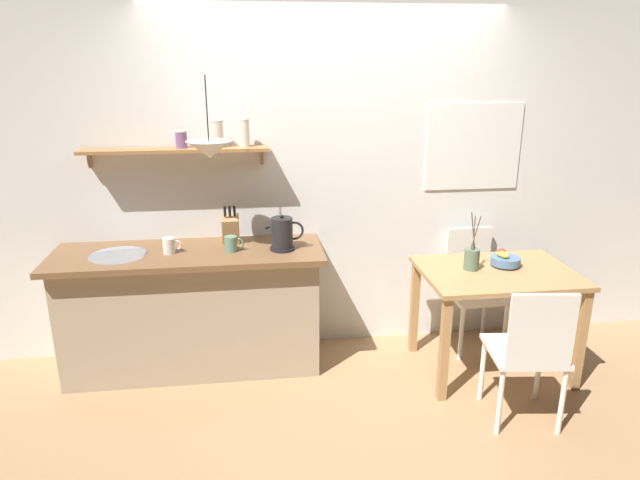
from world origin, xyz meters
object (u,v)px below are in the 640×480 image
coffee_mug_by_sink (170,246)px  pendant_lamp (209,149)px  knife_block (231,228)px  coffee_mug_spare (231,244)px  twig_vase (472,259)px  dining_table (496,286)px  fruit_bowl (505,259)px  dining_chair_near (530,349)px  dining_chair_far (472,283)px  electric_kettle (283,234)px

coffee_mug_by_sink → pendant_lamp: 0.73m
knife_block → coffee_mug_spare: bearing=-88.2°
twig_vase → coffee_mug_by_sink: (-2.04, 0.22, 0.11)m
dining_table → fruit_bowl: size_ratio=5.11×
twig_vase → dining_chair_near: bearing=-80.9°
twig_vase → knife_block: size_ratio=1.49×
dining_chair_far → coffee_mug_by_sink: coffee_mug_by_sink is taller
electric_kettle → pendant_lamp: 0.75m
fruit_bowl → electric_kettle: size_ratio=0.78×
fruit_bowl → coffee_mug_spare: (-1.88, 0.17, 0.14)m
dining_chair_far → fruit_bowl: (0.08, -0.33, 0.30)m
dining_table → fruit_bowl: bearing=42.9°
dining_chair_far → electric_kettle: (-1.46, -0.17, 0.50)m
dining_chair_far → pendant_lamp: size_ratio=1.82×
twig_vase → coffee_mug_spare: 1.64m
twig_vase → electric_kettle: bearing=171.3°
dining_chair_far → electric_kettle: electric_kettle is taller
coffee_mug_spare → twig_vase: bearing=-7.1°
coffee_mug_spare → dining_chair_near: bearing=-27.2°
electric_kettle → coffee_mug_spare: 0.35m
coffee_mug_by_sink → twig_vase: bearing=-6.1°
knife_block → twig_vase: bearing=-13.6°
dining_table → knife_block: knife_block is taller
electric_kettle → pendant_lamp: pendant_lamp is taller
dining_chair_near → dining_chair_far: size_ratio=1.00×
electric_kettle → coffee_mug_by_sink: bearing=178.4°
twig_vase → coffee_mug_spare: size_ratio=3.23×
dining_chair_near → knife_block: 2.11m
electric_kettle → dining_chair_near: bearing=-32.6°
dining_chair_far → knife_block: (-1.81, 0.03, 0.50)m
dining_table → electric_kettle: size_ratio=3.97×
dining_table → pendant_lamp: pendant_lamp is taller
dining_table → fruit_bowl: (0.08, 0.08, 0.16)m
dining_chair_near → fruit_bowl: size_ratio=4.49×
dining_table → coffee_mug_spare: coffee_mug_spare is taller
dining_table → coffee_mug_by_sink: size_ratio=8.29×
electric_kettle → coffee_mug_by_sink: size_ratio=2.09×
dining_chair_far → dining_chair_near: bearing=-93.6°
dining_chair_near → twig_vase: 0.77m
dining_table → twig_vase: bearing=165.8°
dining_chair_near → fruit_bowl: bearing=78.5°
dining_table → dining_chair_near: bearing=-95.6°
coffee_mug_by_sink → pendant_lamp: size_ratio=0.25×
coffee_mug_by_sink → pendant_lamp: bearing=-16.0°
electric_kettle → twig_vase: bearing=-8.7°
fruit_bowl → coffee_mug_by_sink: (-2.30, 0.18, 0.14)m
fruit_bowl → knife_block: size_ratio=0.73×
coffee_mug_by_sink → coffee_mug_spare: same height
dining_chair_far → coffee_mug_by_sink: 2.26m
fruit_bowl → knife_block: (-1.89, 0.36, 0.19)m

